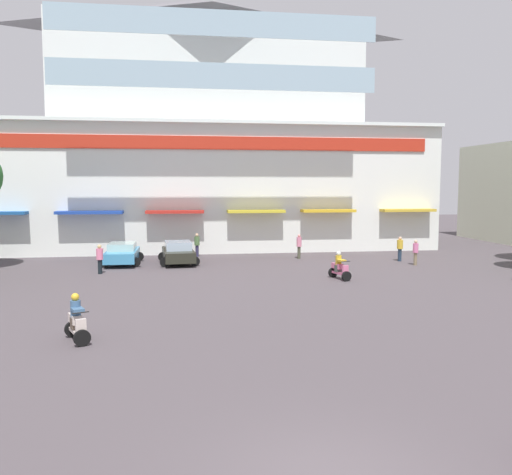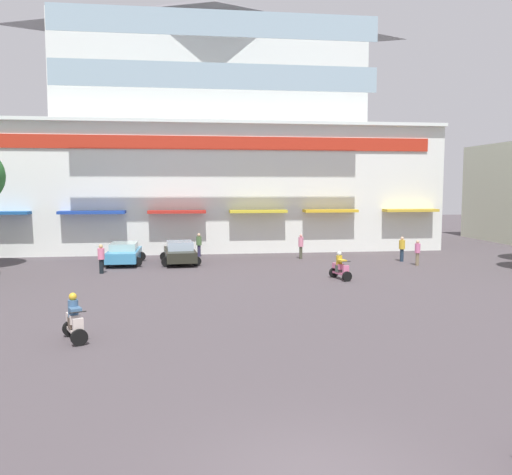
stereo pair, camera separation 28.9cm
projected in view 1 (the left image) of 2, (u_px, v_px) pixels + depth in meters
The scene contains 11 objects.
ground_plane at pixel (241, 307), 21.74m from camera, with size 128.00×128.00×0.00m, color #4B4448.
colonial_building at pixel (208, 139), 43.31m from camera, with size 34.41×15.75×19.75m.
parked_car_0 at pixel (122, 253), 33.50m from camera, with size 2.47×4.21×1.36m.
parked_car_1 at pixel (178, 252), 33.77m from camera, with size 2.64×4.31×1.42m.
scooter_rider_1 at pixel (339, 268), 28.19m from camera, with size 0.88×1.57×1.48m.
scooter_rider_4 at pixel (77, 322), 16.93m from camera, with size 1.02×1.45×1.54m.
pedestrian_0 at pixel (400, 247), 34.85m from camera, with size 0.47×0.47×1.62m.
pedestrian_1 at pixel (416, 251), 33.09m from camera, with size 0.47×0.47×1.58m.
pedestrian_2 at pixel (100, 257), 29.85m from camera, with size 0.52×0.52×1.65m.
pedestrian_3 at pixel (299, 245), 36.05m from camera, with size 0.44×0.44×1.67m.
pedestrian_4 at pixel (197, 244), 37.10m from camera, with size 0.47×0.47×1.63m.
Camera 1 is at (-2.43, -8.23, 4.94)m, focal length 37.48 mm.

